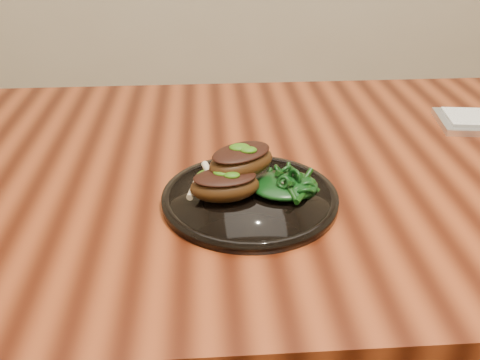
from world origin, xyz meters
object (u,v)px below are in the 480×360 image
object	(u,v)px
desk	(385,202)
lamb_chop_front	(224,185)
greens_heap	(284,181)
plate	(250,198)

from	to	relation	value
desk	lamb_chop_front	world-z (taller)	lamb_chop_front
greens_heap	desk	bearing A→B (deg)	30.71
plate	desk	bearing A→B (deg)	26.26
plate	greens_heap	bearing A→B (deg)	5.19
desk	greens_heap	bearing A→B (deg)	-149.29
plate	lamb_chop_front	xyz separation A→B (m)	(-0.04, -0.01, 0.03)
plate	lamb_chop_front	distance (m)	0.05
lamb_chop_front	greens_heap	world-z (taller)	lamb_chop_front
plate	greens_heap	world-z (taller)	greens_heap
desk	plate	size ratio (longest dim) A/B	6.46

